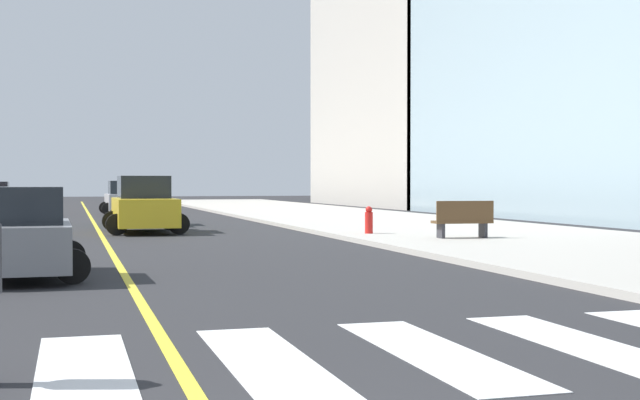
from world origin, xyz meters
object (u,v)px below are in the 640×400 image
object	(u,v)px
car_silver_nearest	(124,199)
park_bench	(463,220)
car_gray_fourth	(22,236)
car_yellow_fifth	(144,206)
car_green_sixth	(141,204)
fire_hydrant	(369,220)

from	to	relation	value
car_silver_nearest	park_bench	size ratio (longest dim) A/B	2.35
car_silver_nearest	park_bench	distance (m)	28.17
car_gray_fourth	car_yellow_fifth	distance (m)	15.15
car_green_sixth	fire_hydrant	size ratio (longest dim) A/B	4.82
car_green_sixth	park_bench	world-z (taller)	car_green_sixth
car_green_sixth	car_silver_nearest	bearing A→B (deg)	-89.57
car_silver_nearest	car_green_sixth	distance (m)	13.18
car_gray_fourth	car_green_sixth	xyz separation A→B (m)	(3.78, 20.29, 0.08)
car_silver_nearest	car_yellow_fifth	distance (m)	18.73
car_yellow_fifth	park_bench	xyz separation A→B (m)	(8.76, -8.17, -0.27)
car_silver_nearest	car_gray_fourth	bearing A→B (deg)	82.15
car_yellow_fifth	fire_hydrant	xyz separation A→B (m)	(6.81, -5.18, -0.38)
car_yellow_fifth	car_green_sixth	distance (m)	5.55
fire_hydrant	car_gray_fourth	bearing A→B (deg)	-137.03
car_silver_nearest	car_green_sixth	bearing A→B (deg)	88.43
car_gray_fourth	car_green_sixth	bearing A→B (deg)	78.31
car_yellow_fifth	park_bench	bearing A→B (deg)	136.52
car_gray_fourth	car_green_sixth	size ratio (longest dim) A/B	0.91
car_gray_fourth	fire_hydrant	world-z (taller)	car_gray_fourth
car_silver_nearest	car_gray_fourth	xyz separation A→B (m)	(-3.84, -33.48, -0.08)
car_silver_nearest	car_yellow_fifth	xyz separation A→B (m)	(-0.38, -18.72, 0.07)
car_gray_fourth	park_bench	bearing A→B (deg)	27.16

